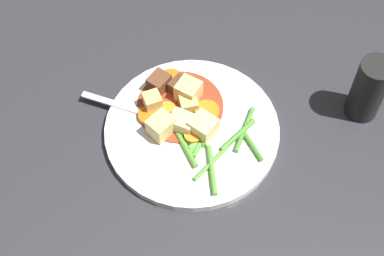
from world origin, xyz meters
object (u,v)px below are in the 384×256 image
carrot_slice_3 (171,79)px  pepper_mill (369,89)px  carrot_slice_4 (167,110)px  potato_chunk_4 (161,126)px  potato_chunk_1 (188,104)px  meat_chunk_0 (159,83)px  carrot_slice_1 (193,136)px  potato_chunk_0 (188,91)px  carrot_slice_2 (150,115)px  potato_chunk_3 (152,102)px  meat_chunk_1 (181,87)px  carrot_slice_0 (207,112)px  fork (140,112)px  potato_chunk_2 (183,123)px  dinner_plate (192,130)px  potato_chunk_5 (203,127)px

carrot_slice_3 → pepper_mill: pepper_mill is taller
carrot_slice_4 → potato_chunk_4: potato_chunk_4 is taller
carrot_slice_4 → pepper_mill: (-0.15, -0.24, 0.04)m
potato_chunk_1 → meat_chunk_0: 0.06m
carrot_slice_1 → potato_chunk_0: potato_chunk_0 is taller
carrot_slice_2 → carrot_slice_3: 0.07m
potato_chunk_3 → meat_chunk_1: (0.00, -0.05, -0.00)m
carrot_slice_2 → potato_chunk_4: bearing=178.9°
carrot_slice_0 → meat_chunk_1: bearing=7.6°
carrot_slice_4 → fork: 0.04m
carrot_slice_2 → potato_chunk_3: bearing=-44.7°
potato_chunk_2 → fork: 0.07m
dinner_plate → carrot_slice_4: size_ratio=9.67×
carrot_slice_3 → fork: (-0.02, 0.07, -0.00)m
carrot_slice_0 → carrot_slice_1: size_ratio=1.36×
dinner_plate → potato_chunk_2: (0.01, 0.01, 0.02)m
fork → potato_chunk_5: bearing=-145.4°
carrot_slice_3 → potato_chunk_1: 0.06m
potato_chunk_2 → meat_chunk_0: size_ratio=1.15×
meat_chunk_0 → fork: (-0.02, 0.05, -0.01)m
dinner_plate → meat_chunk_1: 0.07m
carrot_slice_2 → potato_chunk_5: potato_chunk_5 is taller
carrot_slice_2 → meat_chunk_1: 0.06m
meat_chunk_0 → potato_chunk_1: bearing=-164.0°
dinner_plate → carrot_slice_2: size_ratio=7.25×
carrot_slice_2 → carrot_slice_4: same height
carrot_slice_3 → potato_chunk_5: 0.10m
carrot_slice_1 → fork: size_ratio=0.17×
carrot_slice_1 → carrot_slice_0: bearing=-60.5°
potato_chunk_1 → pepper_mill: 0.26m
potato_chunk_5 → meat_chunk_1: bearing=-10.6°
carrot_slice_1 → potato_chunk_1: bearing=-26.8°
potato_chunk_2 → potato_chunk_0: bearing=-43.2°
meat_chunk_1 → fork: size_ratio=0.20×
carrot_slice_3 → meat_chunk_1: size_ratio=1.11×
carrot_slice_4 → pepper_mill: pepper_mill is taller
meat_chunk_0 → carrot_slice_0: bearing=-158.4°
carrot_slice_0 → potato_chunk_0: 0.04m
potato_chunk_4 → meat_chunk_1: potato_chunk_4 is taller
potato_chunk_4 → carrot_slice_4: bearing=-46.6°
dinner_plate → carrot_slice_4: carrot_slice_4 is taller
potato_chunk_2 → potato_chunk_5: 0.03m
carrot_slice_4 → meat_chunk_1: 0.04m
meat_chunk_1 → pepper_mill: pepper_mill is taller
dinner_plate → carrot_slice_1: size_ratio=9.59×
carrot_slice_4 → carrot_slice_3: bearing=-39.1°
potato_chunk_0 → pepper_mill: (-0.16, -0.20, 0.02)m
carrot_slice_2 → potato_chunk_5: size_ratio=1.04×
potato_chunk_2 → potato_chunk_4: 0.03m
carrot_slice_1 → potato_chunk_2: potato_chunk_2 is taller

